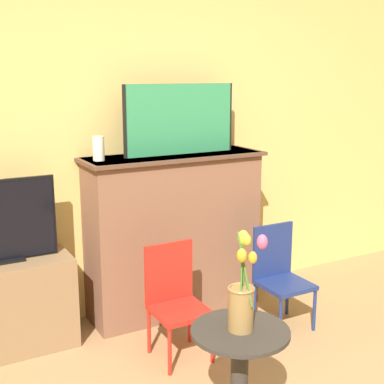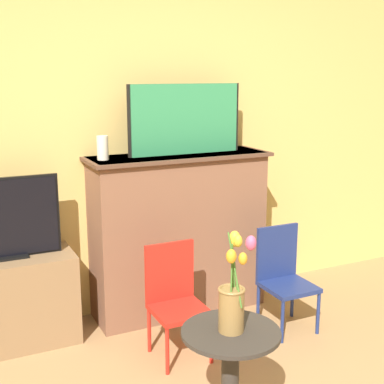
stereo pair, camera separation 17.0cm
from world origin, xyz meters
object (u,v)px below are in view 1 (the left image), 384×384
(chair_blue, at_px, (279,272))
(vase_tulips, at_px, (242,296))
(painting, at_px, (180,119))
(chair_red, at_px, (175,296))

(chair_blue, distance_m, vase_tulips, 1.33)
(painting, distance_m, chair_blue, 1.28)
(painting, bearing_deg, chair_blue, -49.36)
(chair_red, distance_m, chair_blue, 0.83)
(chair_red, relative_size, vase_tulips, 1.43)
(painting, distance_m, vase_tulips, 1.66)
(chair_blue, bearing_deg, vase_tulips, -136.05)
(vase_tulips, bearing_deg, chair_red, 83.69)
(painting, xyz_separation_m, chair_blue, (0.48, -0.56, -1.04))
(vase_tulips, bearing_deg, chair_blue, 43.95)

